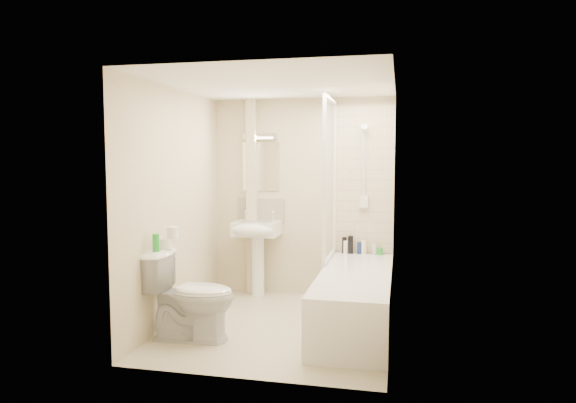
# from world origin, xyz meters

# --- Properties ---
(floor) EXTENTS (2.50, 2.50, 0.00)m
(floor) POSITION_xyz_m (0.00, 0.00, 0.00)
(floor) COLOR beige
(floor) RESTS_ON ground
(wall_back) EXTENTS (2.20, 0.02, 2.40)m
(wall_back) POSITION_xyz_m (0.00, 1.25, 1.20)
(wall_back) COLOR beige
(wall_back) RESTS_ON ground
(wall_left) EXTENTS (0.02, 2.50, 2.40)m
(wall_left) POSITION_xyz_m (-1.10, 0.00, 1.20)
(wall_left) COLOR beige
(wall_left) RESTS_ON ground
(wall_right) EXTENTS (0.02, 2.50, 2.40)m
(wall_right) POSITION_xyz_m (1.10, 0.00, 1.20)
(wall_right) COLOR beige
(wall_right) RESTS_ON ground
(ceiling) EXTENTS (2.20, 2.50, 0.02)m
(ceiling) POSITION_xyz_m (0.00, 0.00, 2.40)
(ceiling) COLOR white
(ceiling) RESTS_ON wall_back
(tile_back) EXTENTS (0.70, 0.01, 1.75)m
(tile_back) POSITION_xyz_m (0.75, 1.24, 1.42)
(tile_back) COLOR beige
(tile_back) RESTS_ON wall_back
(tile_right) EXTENTS (0.01, 2.10, 1.75)m
(tile_right) POSITION_xyz_m (1.09, 0.17, 1.42)
(tile_right) COLOR beige
(tile_right) RESTS_ON wall_right
(pipe_boxing) EXTENTS (0.12, 0.12, 2.40)m
(pipe_boxing) POSITION_xyz_m (-0.62, 1.19, 1.20)
(pipe_boxing) COLOR beige
(pipe_boxing) RESTS_ON ground
(splashback) EXTENTS (0.60, 0.02, 0.30)m
(splashback) POSITION_xyz_m (-0.52, 1.24, 1.03)
(splashback) COLOR beige
(splashback) RESTS_ON wall_back
(mirror) EXTENTS (0.46, 0.01, 0.60)m
(mirror) POSITION_xyz_m (-0.52, 1.24, 1.58)
(mirror) COLOR white
(mirror) RESTS_ON wall_back
(strip_light) EXTENTS (0.42, 0.07, 0.07)m
(strip_light) POSITION_xyz_m (-0.52, 1.22, 1.95)
(strip_light) COLOR silver
(strip_light) RESTS_ON wall_back
(bathtub) EXTENTS (0.70, 2.10, 0.55)m
(bathtub) POSITION_xyz_m (0.75, 0.17, 0.29)
(bathtub) COLOR white
(bathtub) RESTS_ON ground
(shower_screen) EXTENTS (0.04, 0.92, 1.80)m
(shower_screen) POSITION_xyz_m (0.40, 0.80, 1.45)
(shower_screen) COLOR white
(shower_screen) RESTS_ON bathtub
(shower_fixture) EXTENTS (0.10, 0.16, 0.99)m
(shower_fixture) POSITION_xyz_m (0.75, 1.19, 1.55)
(shower_fixture) COLOR white
(shower_fixture) RESTS_ON wall_back
(pedestal_sink) EXTENTS (0.54, 0.49, 1.04)m
(pedestal_sink) POSITION_xyz_m (-0.52, 1.01, 0.73)
(pedestal_sink) COLOR white
(pedestal_sink) RESTS_ON ground
(bottle_black_a) EXTENTS (0.05, 0.05, 0.20)m
(bottle_black_a) POSITION_xyz_m (0.53, 1.16, 0.65)
(bottle_black_a) COLOR black
(bottle_black_a) RESTS_ON bathtub
(bottle_white_a) EXTENTS (0.06, 0.06, 0.16)m
(bottle_white_a) POSITION_xyz_m (0.54, 1.16, 0.63)
(bottle_white_a) COLOR white
(bottle_white_a) RESTS_ON bathtub
(bottle_black_b) EXTENTS (0.06, 0.06, 0.21)m
(bottle_black_b) POSITION_xyz_m (0.60, 1.16, 0.66)
(bottle_black_b) COLOR black
(bottle_black_b) RESTS_ON bathtub
(bottle_blue) EXTENTS (0.05, 0.05, 0.14)m
(bottle_blue) POSITION_xyz_m (0.71, 1.16, 0.62)
(bottle_blue) COLOR navy
(bottle_blue) RESTS_ON bathtub
(bottle_cream) EXTENTS (0.06, 0.06, 0.17)m
(bottle_cream) POSITION_xyz_m (0.76, 1.16, 0.63)
(bottle_cream) COLOR #F5DFBD
(bottle_cream) RESTS_ON bathtub
(bottle_white_b) EXTENTS (0.06, 0.06, 0.13)m
(bottle_white_b) POSITION_xyz_m (0.88, 1.16, 0.61)
(bottle_white_b) COLOR silver
(bottle_white_b) RESTS_ON bathtub
(bottle_green) EXTENTS (0.06, 0.06, 0.08)m
(bottle_green) POSITION_xyz_m (0.95, 1.16, 0.59)
(bottle_green) COLOR green
(bottle_green) RESTS_ON bathtub
(toilet) EXTENTS (0.52, 0.85, 0.83)m
(toilet) POSITION_xyz_m (-0.72, -0.51, 0.42)
(toilet) COLOR white
(toilet) RESTS_ON ground
(toilet_roll_lower) EXTENTS (0.12, 0.12, 0.09)m
(toilet_roll_lower) POSITION_xyz_m (-0.98, -0.46, 0.88)
(toilet_roll_lower) COLOR white
(toilet_roll_lower) RESTS_ON toilet
(toilet_roll_upper) EXTENTS (0.11, 0.11, 0.11)m
(toilet_roll_upper) POSITION_xyz_m (-0.93, -0.42, 0.98)
(toilet_roll_upper) COLOR white
(toilet_roll_upper) RESTS_ON toilet_roll_lower
(green_bottle) EXTENTS (0.06, 0.06, 0.16)m
(green_bottle) POSITION_xyz_m (-1.01, -0.62, 0.92)
(green_bottle) COLOR green
(green_bottle) RESTS_ON toilet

